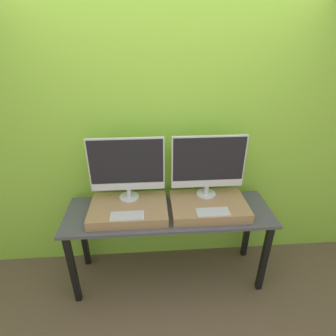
{
  "coord_description": "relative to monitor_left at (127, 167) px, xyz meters",
  "views": [
    {
      "loc": [
        -0.15,
        -1.61,
        2.18
      ],
      "look_at": [
        0.0,
        0.39,
        1.16
      ],
      "focal_mm": 28.0,
      "sensor_mm": 36.0,
      "label": 1
    }
  ],
  "objects": [
    {
      "name": "ground_plane",
      "position": [
        0.35,
        -0.39,
        -1.19
      ],
      "size": [
        12.0,
        12.0,
        0.0
      ],
      "primitive_type": "plane",
      "color": "brown"
    },
    {
      "name": "wall_back",
      "position": [
        0.35,
        0.24,
        0.11
      ],
      "size": [
        8.0,
        0.04,
        2.6
      ],
      "color": "#8CC638",
      "rests_on": "ground_plane"
    },
    {
      "name": "workbench",
      "position": [
        0.35,
        -0.11,
        -0.49
      ],
      "size": [
        1.82,
        0.56,
        0.79
      ],
      "color": "#47474C",
      "rests_on": "ground_plane"
    },
    {
      "name": "wooden_riser_left",
      "position": [
        0.0,
        -0.12,
        -0.36
      ],
      "size": [
        0.66,
        0.44,
        0.09
      ],
      "color": "#99754C",
      "rests_on": "workbench"
    },
    {
      "name": "monitor_left",
      "position": [
        0.0,
        0.0,
        0.0
      ],
      "size": [
        0.64,
        0.18,
        0.57
      ],
      "color": "silver",
      "rests_on": "wooden_riser_left"
    },
    {
      "name": "keyboard_left",
      "position": [
        0.0,
        -0.28,
        -0.31
      ],
      "size": [
        0.27,
        0.12,
        0.01
      ],
      "color": "silver",
      "rests_on": "wooden_riser_left"
    },
    {
      "name": "wooden_riser_right",
      "position": [
        0.7,
        -0.12,
        -0.36
      ],
      "size": [
        0.66,
        0.44,
        0.09
      ],
      "color": "#99754C",
      "rests_on": "workbench"
    },
    {
      "name": "monitor_right",
      "position": [
        0.7,
        0.0,
        0.0
      ],
      "size": [
        0.64,
        0.18,
        0.57
      ],
      "color": "silver",
      "rests_on": "wooden_riser_right"
    },
    {
      "name": "keyboard_right",
      "position": [
        0.7,
        -0.28,
        -0.31
      ],
      "size": [
        0.27,
        0.12,
        0.01
      ],
      "color": "silver",
      "rests_on": "wooden_riser_right"
    }
  ]
}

